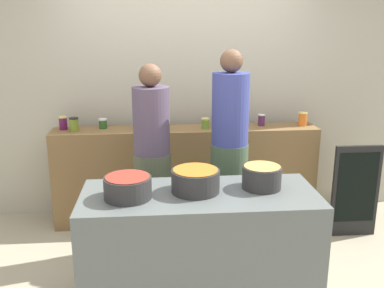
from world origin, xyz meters
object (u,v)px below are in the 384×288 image
(preserve_jar_9, at_px, (303,119))
(cook_with_tongs, at_px, (153,170))
(preserve_jar_2, at_px, (103,124))
(cooking_pot_left, at_px, (128,187))
(cook_in_cap, at_px, (229,163))
(chalkboard_sign, at_px, (355,191))
(cooking_pot_right, at_px, (262,177))
(preserve_jar_3, at_px, (140,123))
(preserve_jar_6, at_px, (220,123))
(preserve_jar_8, at_px, (261,120))
(preserve_jar_1, at_px, (74,124))
(cooking_pot_center, at_px, (195,181))
(preserve_jar_4, at_px, (159,125))
(preserve_jar_0, at_px, (63,123))
(preserve_jar_7, at_px, (230,120))
(preserve_jar_5, at_px, (205,123))

(preserve_jar_9, height_order, cook_with_tongs, cook_with_tongs)
(preserve_jar_2, bearing_deg, cooking_pot_left, -77.58)
(cook_in_cap, xyz_separation_m, chalkboard_sign, (1.28, 0.15, -0.37))
(cooking_pot_left, xyz_separation_m, cook_with_tongs, (0.16, 0.80, -0.16))
(preserve_jar_2, xyz_separation_m, preserve_jar_9, (2.06, -0.05, 0.02))
(cooking_pot_right, height_order, chalkboard_sign, cooking_pot_right)
(chalkboard_sign, bearing_deg, preserve_jar_3, 167.31)
(preserve_jar_6, height_order, preserve_jar_9, preserve_jar_9)
(preserve_jar_2, height_order, preserve_jar_8, preserve_jar_8)
(preserve_jar_1, bearing_deg, preserve_jar_8, 2.62)
(preserve_jar_1, height_order, cooking_pot_center, preserve_jar_1)
(preserve_jar_2, distance_m, preserve_jar_3, 0.38)
(preserve_jar_4, relative_size, cooking_pot_left, 0.31)
(preserve_jar_2, xyz_separation_m, preserve_jar_6, (1.18, -0.10, 0.00))
(cooking_pot_center, height_order, cook_in_cap, cook_in_cap)
(preserve_jar_0, height_order, preserve_jar_3, same)
(preserve_jar_3, xyz_separation_m, preserve_jar_9, (1.68, 0.04, 0.00))
(preserve_jar_0, xyz_separation_m, preserve_jar_8, (2.02, -0.00, -0.01))
(cook_in_cap, distance_m, chalkboard_sign, 1.34)
(preserve_jar_1, xyz_separation_m, preserve_jar_9, (2.33, 0.06, 0.00))
(preserve_jar_3, distance_m, cooking_pot_left, 1.43)
(cook_with_tongs, height_order, chalkboard_sign, cook_with_tongs)
(preserve_jar_4, xyz_separation_m, cooking_pot_center, (0.25, -1.33, -0.11))
(preserve_jar_7, bearing_deg, cook_in_cap, -99.57)
(cooking_pot_left, bearing_deg, cooking_pot_right, 6.43)
(chalkboard_sign, bearing_deg, preserve_jar_2, 167.21)
(preserve_jar_3, distance_m, preserve_jar_6, 0.81)
(preserve_jar_4, distance_m, cooking_pot_center, 1.35)
(preserve_jar_4, height_order, cooking_pot_left, preserve_jar_4)
(preserve_jar_8, bearing_deg, preserve_jar_4, -175.28)
(preserve_jar_9, bearing_deg, preserve_jar_2, 178.68)
(cook_with_tongs, xyz_separation_m, cook_in_cap, (0.68, -0.00, 0.05))
(preserve_jar_7, xyz_separation_m, cooking_pot_right, (0.01, -1.37, -0.13))
(preserve_jar_5, xyz_separation_m, cooking_pot_right, (0.27, -1.31, -0.11))
(preserve_jar_4, bearing_deg, preserve_jar_2, 169.47)
(preserve_jar_3, bearing_deg, preserve_jar_7, 3.44)
(cooking_pot_center, bearing_deg, preserve_jar_7, 70.98)
(preserve_jar_4, height_order, preserve_jar_7, preserve_jar_7)
(preserve_jar_9, bearing_deg, preserve_jar_5, -177.75)
(preserve_jar_6, height_order, cooking_pot_left, preserve_jar_6)
(preserve_jar_4, height_order, preserve_jar_9, preserve_jar_9)
(preserve_jar_1, bearing_deg, chalkboard_sign, -9.46)
(cooking_pot_center, bearing_deg, preserve_jar_4, 100.54)
(preserve_jar_5, bearing_deg, cook_with_tongs, -131.07)
(preserve_jar_0, distance_m, preserve_jar_7, 1.68)
(preserve_jar_2, bearing_deg, cooking_pot_right, -47.10)
(preserve_jar_8, bearing_deg, preserve_jar_5, -173.18)
(preserve_jar_6, xyz_separation_m, cook_with_tongs, (-0.68, -0.61, -0.27))
(preserve_jar_0, xyz_separation_m, preserve_jar_4, (0.95, -0.09, -0.01))
(preserve_jar_1, xyz_separation_m, preserve_jar_6, (1.45, 0.00, -0.02))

